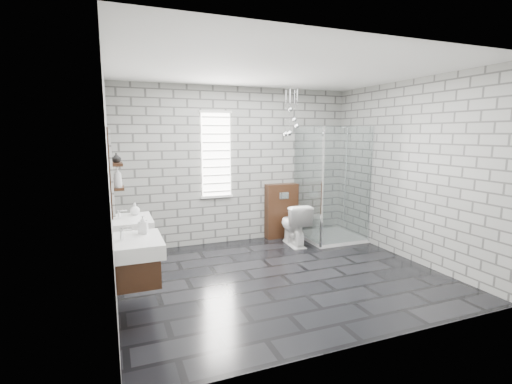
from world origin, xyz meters
TOP-DOWN VIEW (x-y plane):
  - floor at (0.00, 0.00)m, footprint 4.20×3.60m
  - ceiling at (0.00, 0.00)m, footprint 4.20×3.60m
  - wall_back at (0.00, 1.81)m, footprint 4.20×0.02m
  - wall_front at (0.00, -1.81)m, footprint 4.20×0.02m
  - wall_left at (-2.11, 0.00)m, footprint 0.02×3.60m
  - wall_right at (2.11, 0.00)m, footprint 0.02×3.60m
  - vanity_left at (-1.91, -0.50)m, footprint 0.47×0.70m
  - vanity_right at (-1.91, 0.49)m, footprint 0.47×0.70m
  - shelf_lower at (-2.03, -0.05)m, footprint 0.14×0.30m
  - shelf_upper at (-2.03, -0.05)m, footprint 0.14×0.30m
  - window at (-0.40, 1.78)m, footprint 0.56×0.05m
  - cistern_panel at (0.80, 1.70)m, footprint 0.60×0.20m
  - flush_plate at (0.80, 1.60)m, footprint 0.18×0.01m
  - shower_enclosure at (1.50, 1.18)m, footprint 1.00×1.00m
  - pendant_cluster at (0.81, 1.37)m, footprint 0.25×0.25m
  - toilet at (0.80, 1.19)m, footprint 0.47×0.75m
  - soap_bottle_a at (-1.80, -0.33)m, footprint 0.11×0.11m
  - soap_bottle_b at (-1.82, 0.68)m, footprint 0.13×0.13m
  - soap_bottle_c at (-2.02, -0.15)m, footprint 0.11×0.11m
  - vase at (-2.02, -0.02)m, footprint 0.11×0.11m

SIDE VIEW (x-z plane):
  - floor at x=0.00m, z-range -0.02..0.00m
  - toilet at x=0.80m, z-range 0.00..0.73m
  - cistern_panel at x=0.80m, z-range 0.00..1.00m
  - shower_enclosure at x=1.50m, z-range -0.51..1.52m
  - vanity_left at x=-1.91m, z-range -0.03..1.54m
  - vanity_right at x=-1.91m, z-range -0.03..1.54m
  - flush_plate at x=0.80m, z-range 0.74..0.86m
  - soap_bottle_b at x=-1.82m, z-range 0.85..1.01m
  - soap_bottle_a at x=-1.80m, z-range 0.85..1.05m
  - shelf_lower at x=-2.03m, z-range 1.31..1.33m
  - wall_back at x=0.00m, z-range 0.00..2.70m
  - wall_front at x=0.00m, z-range 0.00..2.70m
  - wall_left at x=-2.11m, z-range 0.00..2.70m
  - wall_right at x=2.11m, z-range 0.00..2.70m
  - soap_bottle_c at x=-2.02m, z-range 1.33..1.56m
  - window at x=-0.40m, z-range 0.81..2.29m
  - shelf_upper at x=-2.03m, z-range 1.57..1.59m
  - vase at x=-2.02m, z-range 1.59..1.70m
  - pendant_cluster at x=0.81m, z-range 1.65..2.49m
  - ceiling at x=0.00m, z-range 2.70..2.72m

